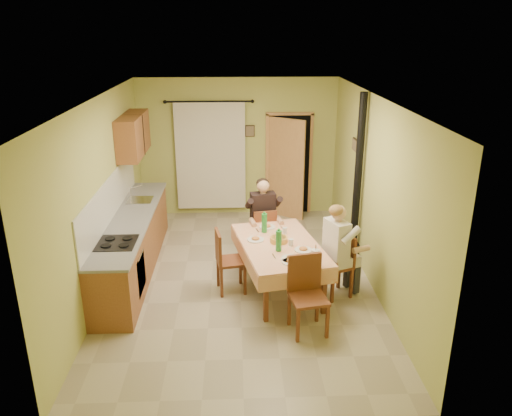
{
  "coord_description": "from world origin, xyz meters",
  "views": [
    {
      "loc": [
        -0.05,
        -6.96,
        3.74
      ],
      "look_at": [
        0.25,
        0.1,
        1.15
      ],
      "focal_mm": 35.0,
      "sensor_mm": 36.0,
      "label": 1
    }
  ],
  "objects_px": {
    "dining_table": "(279,267)",
    "man_right": "(338,240)",
    "chair_right": "(337,277)",
    "stove_flue": "(356,203)",
    "chair_near": "(308,311)",
    "chair_left": "(230,273)",
    "chair_far": "(263,244)",
    "man_far": "(263,211)"
  },
  "relations": [
    {
      "from": "stove_flue",
      "to": "dining_table",
      "type": "bearing_deg",
      "value": -144.41
    },
    {
      "from": "man_far",
      "to": "man_right",
      "type": "xyz_separation_m",
      "value": [
        1.0,
        -1.23,
        0.0
      ]
    },
    {
      "from": "dining_table",
      "to": "stove_flue",
      "type": "xyz_separation_m",
      "value": [
        1.32,
        0.95,
        0.65
      ]
    },
    {
      "from": "dining_table",
      "to": "chair_far",
      "type": "bearing_deg",
      "value": 88.57
    },
    {
      "from": "chair_far",
      "to": "man_right",
      "type": "distance_m",
      "value": 1.68
    },
    {
      "from": "dining_table",
      "to": "chair_left",
      "type": "height_order",
      "value": "chair_left"
    },
    {
      "from": "chair_far",
      "to": "chair_right",
      "type": "xyz_separation_m",
      "value": [
        1.01,
        -1.21,
        0.0
      ]
    },
    {
      "from": "chair_far",
      "to": "dining_table",
      "type": "bearing_deg",
      "value": -89.09
    },
    {
      "from": "chair_far",
      "to": "stove_flue",
      "type": "distance_m",
      "value": 1.68
    },
    {
      "from": "chair_right",
      "to": "chair_left",
      "type": "distance_m",
      "value": 1.57
    },
    {
      "from": "chair_right",
      "to": "man_right",
      "type": "xyz_separation_m",
      "value": [
        -0.01,
        -0.0,
        0.59
      ]
    },
    {
      "from": "stove_flue",
      "to": "man_right",
      "type": "bearing_deg",
      "value": -114.07
    },
    {
      "from": "chair_far",
      "to": "chair_near",
      "type": "xyz_separation_m",
      "value": [
        0.45,
        -2.11,
        0.0
      ]
    },
    {
      "from": "chair_right",
      "to": "man_far",
      "type": "relative_size",
      "value": 0.67
    },
    {
      "from": "stove_flue",
      "to": "chair_left",
      "type": "bearing_deg",
      "value": -155.56
    },
    {
      "from": "chair_near",
      "to": "man_far",
      "type": "xyz_separation_m",
      "value": [
        -0.45,
        2.12,
        0.59
      ]
    },
    {
      "from": "dining_table",
      "to": "chair_right",
      "type": "distance_m",
      "value": 0.85
    },
    {
      "from": "chair_far",
      "to": "man_far",
      "type": "xyz_separation_m",
      "value": [
        -0.0,
        0.01,
        0.59
      ]
    },
    {
      "from": "chair_left",
      "to": "man_right",
      "type": "relative_size",
      "value": 0.69
    },
    {
      "from": "chair_near",
      "to": "man_right",
      "type": "height_order",
      "value": "man_right"
    },
    {
      "from": "stove_flue",
      "to": "man_far",
      "type": "bearing_deg",
      "value": 176.58
    },
    {
      "from": "chair_far",
      "to": "man_right",
      "type": "bearing_deg",
      "value": -59.74
    },
    {
      "from": "chair_right",
      "to": "dining_table",
      "type": "bearing_deg",
      "value": 54.96
    },
    {
      "from": "chair_far",
      "to": "stove_flue",
      "type": "xyz_separation_m",
      "value": [
        1.5,
        -0.08,
        0.74
      ]
    },
    {
      "from": "dining_table",
      "to": "chair_near",
      "type": "xyz_separation_m",
      "value": [
        0.27,
        -1.08,
        -0.09
      ]
    },
    {
      "from": "chair_left",
      "to": "man_far",
      "type": "relative_size",
      "value": 0.69
    },
    {
      "from": "stove_flue",
      "to": "chair_far",
      "type": "bearing_deg",
      "value": 177.04
    },
    {
      "from": "man_right",
      "to": "chair_right",
      "type": "bearing_deg",
      "value": -90.0
    },
    {
      "from": "stove_flue",
      "to": "chair_near",
      "type": "bearing_deg",
      "value": -117.38
    },
    {
      "from": "dining_table",
      "to": "chair_right",
      "type": "relative_size",
      "value": 2.14
    },
    {
      "from": "chair_right",
      "to": "stove_flue",
      "type": "xyz_separation_m",
      "value": [
        0.5,
        1.13,
        0.74
      ]
    },
    {
      "from": "chair_far",
      "to": "stove_flue",
      "type": "relative_size",
      "value": 0.33
    },
    {
      "from": "man_right",
      "to": "chair_left",
      "type": "bearing_deg",
      "value": 60.07
    },
    {
      "from": "dining_table",
      "to": "man_right",
      "type": "height_order",
      "value": "man_right"
    },
    {
      "from": "chair_near",
      "to": "chair_far",
      "type": "bearing_deg",
      "value": -88.04
    },
    {
      "from": "dining_table",
      "to": "chair_near",
      "type": "height_order",
      "value": "chair_near"
    },
    {
      "from": "man_far",
      "to": "stove_flue",
      "type": "xyz_separation_m",
      "value": [
        1.51,
        -0.09,
        0.15
      ]
    },
    {
      "from": "chair_far",
      "to": "man_right",
      "type": "xyz_separation_m",
      "value": [
        0.99,
        -1.22,
        0.59
      ]
    },
    {
      "from": "chair_far",
      "to": "stove_flue",
      "type": "bearing_deg",
      "value": -11.94
    },
    {
      "from": "chair_near",
      "to": "chair_left",
      "type": "relative_size",
      "value": 1.05
    },
    {
      "from": "chair_right",
      "to": "stove_flue",
      "type": "height_order",
      "value": "stove_flue"
    },
    {
      "from": "chair_near",
      "to": "chair_right",
      "type": "relative_size",
      "value": 1.08
    }
  ]
}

